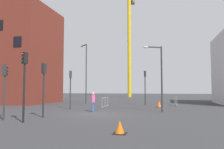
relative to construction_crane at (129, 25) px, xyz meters
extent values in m
plane|color=#333335|center=(3.22, -36.88, -17.86)|extent=(160.00, 160.00, 0.00)
cube|color=maroon|center=(-11.50, -26.01, -11.14)|extent=(8.97, 8.85, 13.46)
cube|color=black|center=(-8.81, -30.47, -10.12)|extent=(1.10, 0.06, 1.30)
cylinder|color=gold|center=(0.00, 0.50, -4.79)|extent=(0.90, 0.90, 26.14)
cube|color=slate|center=(-0.05, 6.59, 8.68)|extent=(1.21, 1.81, 1.10)
cylinder|color=#2D2D30|center=(-1.97, -24.88, -13.74)|extent=(0.14, 0.14, 8.26)
cube|color=#2D2D30|center=(-2.56, -24.35, -9.71)|extent=(1.24, 1.14, 0.10)
ellipsoid|color=silver|center=(-3.15, -23.82, -9.73)|extent=(0.44, 0.24, 0.16)
cylinder|color=#2D2D30|center=(8.33, -33.90, -15.01)|extent=(0.14, 0.14, 5.72)
cube|color=#2D2D30|center=(7.68, -34.17, -12.25)|extent=(1.34, 0.63, 0.10)
ellipsoid|color=silver|center=(7.03, -34.44, -12.27)|extent=(0.44, 0.24, 0.16)
cylinder|color=#2D2D30|center=(-1.38, -41.38, -16.44)|extent=(0.12, 0.12, 2.85)
cube|color=#2D2D30|center=(-1.38, -41.38, -14.66)|extent=(0.29, 0.25, 0.70)
sphere|color=red|center=(-1.21, -41.37, -14.44)|extent=(0.11, 0.11, 0.11)
sphere|color=#3C2905|center=(-1.21, -41.37, -14.66)|extent=(0.11, 0.11, 0.11)
sphere|color=#07330F|center=(-1.21, -41.37, -14.88)|extent=(0.11, 0.11, 0.11)
cylinder|color=#232326|center=(6.21, -26.26, -16.11)|extent=(0.12, 0.12, 3.52)
cube|color=#232326|center=(6.21, -26.26, -14.00)|extent=(0.24, 0.28, 0.70)
sphere|color=red|center=(6.21, -26.08, -13.78)|extent=(0.11, 0.11, 0.11)
sphere|color=#3C2905|center=(6.21, -26.08, -14.00)|extent=(0.11, 0.11, 0.11)
sphere|color=#07330F|center=(6.21, -26.08, -14.22)|extent=(0.11, 0.11, 0.11)
cylinder|color=black|center=(0.42, -41.89, -16.11)|extent=(0.12, 0.12, 3.50)
cube|color=black|center=(0.42, -41.89, -14.01)|extent=(0.31, 0.34, 0.70)
sphere|color=red|center=(0.37, -42.06, -13.79)|extent=(0.11, 0.11, 0.11)
sphere|color=#3C2905|center=(0.37, -42.06, -14.01)|extent=(0.11, 0.11, 0.11)
sphere|color=#07330F|center=(0.37, -42.06, -14.23)|extent=(0.11, 0.11, 0.11)
cylinder|color=#232326|center=(0.32, -39.56, -16.32)|extent=(0.12, 0.12, 3.10)
cube|color=#232326|center=(0.32, -39.56, -14.42)|extent=(0.30, 0.33, 0.70)
sphere|color=red|center=(0.36, -39.39, -14.20)|extent=(0.11, 0.11, 0.11)
sphere|color=#3C2905|center=(0.36, -39.39, -14.42)|extent=(0.11, 0.11, 0.11)
sphere|color=#07330F|center=(0.36, -39.39, -14.64)|extent=(0.11, 0.11, 0.11)
cylinder|color=#2D2D30|center=(-0.57, -33.13, -16.31)|extent=(0.12, 0.12, 3.11)
cube|color=#2D2D30|center=(-0.57, -33.13, -14.41)|extent=(0.32, 0.35, 0.70)
sphere|color=red|center=(-0.63, -32.97, -14.19)|extent=(0.11, 0.11, 0.11)
sphere|color=#3C2905|center=(-0.63, -32.97, -14.41)|extent=(0.11, 0.11, 0.11)
sphere|color=#07330F|center=(-0.63, -32.97, -14.63)|extent=(0.11, 0.11, 0.11)
cylinder|color=#33519E|center=(2.42, -35.00, -17.46)|extent=(0.14, 0.14, 0.81)
cylinder|color=#33519E|center=(2.40, -34.80, -17.46)|extent=(0.14, 0.14, 0.81)
cylinder|color=#D14C8C|center=(2.41, -34.90, -16.72)|extent=(0.34, 0.34, 0.68)
sphere|color=tan|center=(2.41, -34.90, -16.27)|extent=(0.22, 0.22, 0.22)
cube|color=#9EA0A5|center=(9.82, -26.03, -16.81)|extent=(0.24, 2.20, 0.06)
cube|color=#9EA0A5|center=(9.82, -26.03, -17.76)|extent=(0.24, 2.20, 0.06)
cylinder|color=#9EA0A5|center=(9.90, -27.02, -17.34)|extent=(0.04, 0.04, 1.05)
cylinder|color=#9EA0A5|center=(9.82, -26.03, -17.34)|extent=(0.04, 0.04, 1.05)
cylinder|color=#9EA0A5|center=(9.74, -25.04, -17.34)|extent=(0.04, 0.04, 1.05)
cube|color=#9EA0A5|center=(2.20, -30.19, -16.81)|extent=(0.14, 2.34, 0.06)
cube|color=#9EA0A5|center=(2.20, -30.19, -17.76)|extent=(0.14, 2.34, 0.06)
cylinder|color=#9EA0A5|center=(2.16, -31.24, -17.34)|extent=(0.04, 0.04, 1.05)
cylinder|color=#9EA0A5|center=(2.20, -30.19, -17.34)|extent=(0.04, 0.04, 1.05)
cylinder|color=#9EA0A5|center=(2.23, -29.13, -17.34)|extent=(0.04, 0.04, 1.05)
cube|color=black|center=(7.92, -28.71, -17.85)|extent=(0.68, 0.68, 0.03)
cone|color=#E55B0F|center=(7.92, -28.71, -17.52)|extent=(0.52, 0.52, 0.69)
cube|color=black|center=(6.63, -43.74, -17.85)|extent=(0.58, 0.58, 0.03)
cone|color=#E55B0F|center=(6.63, -43.74, -17.57)|extent=(0.44, 0.44, 0.58)
camera|label=1|loc=(8.63, -53.44, -15.88)|focal=35.30mm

